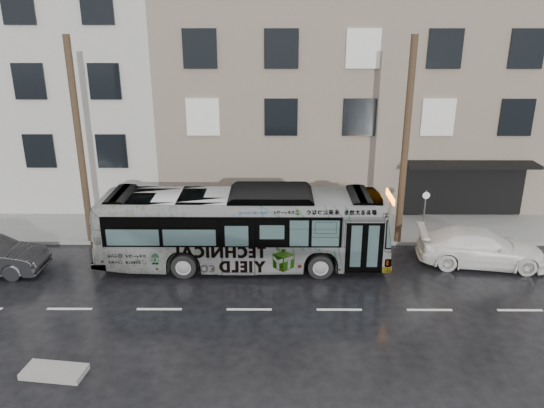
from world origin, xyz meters
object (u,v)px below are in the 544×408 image
at_px(utility_pole_rear, 80,144).
at_px(white_sedan, 481,247).
at_px(utility_pole_front, 406,144).
at_px(bus, 243,228).
at_px(sign_post, 424,216).

height_order(utility_pole_rear, white_sedan, utility_pole_rear).
xyz_separation_m(utility_pole_front, utility_pole_rear, (-14.00, 0.00, 0.00)).
bearing_deg(bus, utility_pole_rear, 72.91).
bearing_deg(utility_pole_rear, bus, -17.14).
relative_size(utility_pole_front, sign_post, 3.75).
bearing_deg(sign_post, bus, -164.73).
relative_size(bus, white_sedan, 2.29).
height_order(utility_pole_rear, sign_post, utility_pole_rear).
bearing_deg(white_sedan, bus, 97.80).
bearing_deg(white_sedan, sign_post, 49.53).
relative_size(utility_pole_rear, white_sedan, 1.74).
bearing_deg(utility_pole_front, white_sedan, -34.60).
bearing_deg(utility_pole_front, utility_pole_rear, 180.00).
bearing_deg(sign_post, white_sedan, -47.53).
relative_size(utility_pole_front, utility_pole_rear, 1.00).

